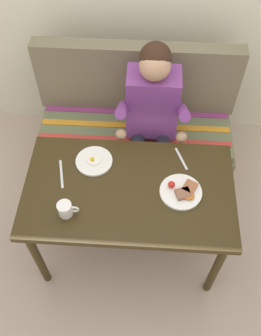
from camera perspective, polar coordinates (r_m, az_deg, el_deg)
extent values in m
plane|color=#BCA595|center=(2.79, -0.19, -11.23)|extent=(8.00, 8.00, 0.00)
cube|color=#31260F|center=(2.16, -0.24, -3.37)|extent=(1.20, 0.70, 0.04)
cylinder|color=#31260F|center=(2.44, -13.80, -13.02)|extent=(0.05, 0.05, 0.69)
cylinder|color=#31260F|center=(2.40, 12.73, -14.54)|extent=(0.05, 0.05, 0.69)
cylinder|color=#31260F|center=(2.70, -11.34, -1.69)|extent=(0.05, 0.05, 0.69)
cylinder|color=#31260F|center=(2.67, 11.87, -2.87)|extent=(0.05, 0.05, 0.69)
cube|color=#70674F|center=(3.00, 0.67, 2.99)|extent=(1.44, 0.56, 0.40)
cube|color=#66704D|center=(2.82, 0.71, 5.92)|extent=(1.40, 0.52, 0.06)
cube|color=#70674F|center=(2.77, 1.03, 13.46)|extent=(1.44, 0.12, 0.54)
cube|color=#C63D33|center=(2.71, 0.56, 4.19)|extent=(1.38, 0.05, 0.01)
cube|color=orange|center=(2.80, 0.72, 6.38)|extent=(1.38, 0.05, 0.01)
cube|color=#93387A|center=(2.89, 0.87, 8.43)|extent=(1.38, 0.05, 0.01)
cube|color=#793A87|center=(2.54, 3.34, 9.75)|extent=(0.34, 0.22, 0.48)
sphere|color=tan|center=(2.31, 3.72, 15.17)|extent=(0.19, 0.19, 0.19)
sphere|color=#331E14|center=(2.32, 3.78, 16.22)|extent=(0.19, 0.19, 0.19)
cylinder|color=#793A87|center=(2.40, -1.27, 8.82)|extent=(0.07, 0.29, 0.23)
cylinder|color=#793A87|center=(2.40, 7.90, 8.34)|extent=(0.07, 0.29, 0.23)
sphere|color=tan|center=(2.39, -1.44, 5.08)|extent=(0.07, 0.07, 0.07)
sphere|color=tan|center=(2.40, 7.69, 4.62)|extent=(0.07, 0.07, 0.07)
cylinder|color=#232333|center=(2.60, 1.11, 3.44)|extent=(0.09, 0.34, 0.09)
cylinder|color=#232333|center=(2.71, 0.85, -2.82)|extent=(0.08, 0.08, 0.52)
cube|color=black|center=(2.88, 0.73, -6.37)|extent=(0.09, 0.20, 0.05)
cylinder|color=#232333|center=(2.61, 4.85, 3.25)|extent=(0.09, 0.34, 0.09)
cylinder|color=#232333|center=(2.72, 4.44, -3.00)|extent=(0.08, 0.08, 0.52)
cube|color=black|center=(2.89, 4.12, -6.53)|extent=(0.09, 0.20, 0.05)
cylinder|color=white|center=(2.14, 7.57, -3.60)|extent=(0.24, 0.24, 0.02)
cube|color=brown|center=(2.12, 7.92, -3.84)|extent=(0.10, 0.09, 0.02)
cube|color=#995938|center=(2.15, 8.92, -2.85)|extent=(0.10, 0.10, 0.02)
sphere|color=red|center=(2.13, 6.19, -2.49)|extent=(0.04, 0.04, 0.04)
ellipsoid|color=#CC6623|center=(2.11, 8.76, -4.21)|extent=(0.06, 0.05, 0.02)
cylinder|color=white|center=(2.26, -5.50, 1.04)|extent=(0.22, 0.22, 0.01)
ellipsoid|color=white|center=(2.25, -5.53, 1.22)|extent=(0.09, 0.08, 0.01)
sphere|color=yellow|center=(2.24, -5.77, 1.30)|extent=(0.03, 0.03, 0.03)
cylinder|color=white|center=(2.06, -9.83, -6.13)|extent=(0.08, 0.08, 0.09)
cylinder|color=brown|center=(2.03, -9.98, -5.62)|extent=(0.07, 0.07, 0.01)
torus|color=white|center=(2.04, -8.42, -6.17)|extent=(0.05, 0.01, 0.05)
cube|color=silver|center=(2.28, 7.65, 1.39)|extent=(0.08, 0.16, 0.00)
cube|color=silver|center=(2.24, -10.36, -0.88)|extent=(0.06, 0.20, 0.00)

